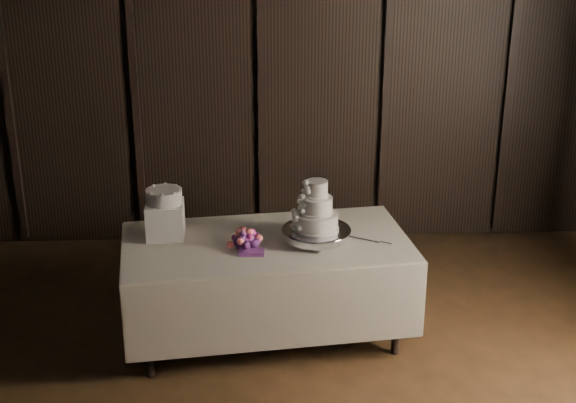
{
  "coord_description": "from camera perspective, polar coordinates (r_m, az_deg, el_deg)",
  "views": [
    {
      "loc": [
        -0.08,
        -3.43,
        3.0
      ],
      "look_at": [
        0.15,
        1.68,
        1.05
      ],
      "focal_mm": 50.0,
      "sensor_mm": 36.0,
      "label": 1
    }
  ],
  "objects": [
    {
      "name": "bouquet",
      "position": [
        5.47,
        -3.16,
        -2.67
      ],
      "size": [
        0.29,
        0.39,
        0.18
      ],
      "primitive_type": null,
      "rotation": [
        0.0,
        0.0,
        -0.04
      ],
      "color": "#D15D60",
      "rests_on": "display_table"
    },
    {
      "name": "small_cake",
      "position": [
        5.61,
        -8.82,
        0.36
      ],
      "size": [
        0.32,
        0.32,
        0.1
      ],
      "primitive_type": "cylinder",
      "rotation": [
        0.0,
        0.0,
        -0.31
      ],
      "color": "white",
      "rests_on": "box_pedestal"
    },
    {
      "name": "cake_stand",
      "position": [
        5.56,
        2.02,
        -2.41
      ],
      "size": [
        0.54,
        0.54,
        0.09
      ],
      "primitive_type": "cylinder",
      "rotation": [
        0.0,
        0.0,
        -0.12
      ],
      "color": "silver",
      "rests_on": "display_table"
    },
    {
      "name": "wedding_cake",
      "position": [
        5.47,
        1.79,
        -0.7
      ],
      "size": [
        0.34,
        0.3,
        0.36
      ],
      "rotation": [
        0.0,
        0.0,
        0.23
      ],
      "color": "white",
      "rests_on": "cake_stand"
    },
    {
      "name": "box_pedestal",
      "position": [
        5.67,
        -8.72,
        -1.3
      ],
      "size": [
        0.27,
        0.27,
        0.25
      ],
      "primitive_type": "cube",
      "rotation": [
        0.0,
        0.0,
        0.04
      ],
      "color": "white",
      "rests_on": "display_table"
    },
    {
      "name": "cake_knife",
      "position": [
        5.62,
        5.19,
        -2.67
      ],
      "size": [
        0.33,
        0.21,
        0.01
      ],
      "primitive_type": "cube",
      "rotation": [
        0.0,
        0.0,
        -0.52
      ],
      "color": "silver",
      "rests_on": "display_table"
    },
    {
      "name": "display_table",
      "position": [
        5.73,
        -1.51,
        -5.95
      ],
      "size": [
        2.1,
        1.28,
        0.76
      ],
      "rotation": [
        0.0,
        0.0,
        0.12
      ],
      "color": "#EEE7CD",
      "rests_on": "ground"
    },
    {
      "name": "room",
      "position": [
        3.75,
        -1.16,
        -2.75
      ],
      "size": [
        6.08,
        7.08,
        3.08
      ],
      "color": "black",
      "rests_on": "ground"
    }
  ]
}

